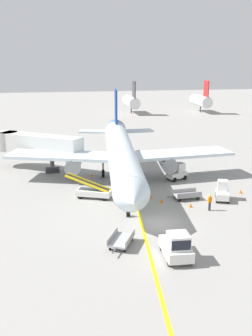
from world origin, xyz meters
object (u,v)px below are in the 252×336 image
ground_crew_marshaller (122,195)px  safety_cone_tail_area (190,205)px  safety_cone_wingtip_left (151,196)px  belt_loader_forward_hold (93,191)px  baggage_cart_empty_trailing (121,240)px  airliner (121,153)px  baggage_cart_loaded (187,195)px  ground_crew_wing_walker (210,202)px  pushback_tug (177,246)px  baggage_tug_near_wing (222,192)px  jet_bridge (32,144)px  safety_cone_nose_right (92,175)px  safety_cone_wingtip_right (241,191)px  safety_cone_nose_left (162,201)px  baggage_tug_by_cargo_door (178,172)px

ground_crew_marshaller → safety_cone_tail_area: bearing=-20.5°
safety_cone_wingtip_left → safety_cone_tail_area: size_ratio=1.00×
ground_crew_marshaller → safety_cone_wingtip_left: bearing=14.9°
belt_loader_forward_hold → baggage_cart_empty_trailing: size_ratio=1.37×
ground_crew_marshaller → safety_cone_wingtip_left: 3.50m
baggage_cart_empty_trailing → ground_crew_marshaller: size_ratio=2.19×
airliner → safety_cone_tail_area: (5.23, -10.67, -3.20)m
baggage_cart_loaded → ground_crew_wing_walker: bearing=-73.5°
ground_crew_marshaller → ground_crew_wing_walker: bearing=-24.8°
pushback_tug → baggage_tug_near_wing: 14.63m
ground_crew_marshaller → safety_cone_tail_area: size_ratio=3.86×
belt_loader_forward_hold → baggage_cart_loaded: 10.14m
pushback_tug → baggage_cart_loaded: bearing=67.5°
jet_bridge → ground_crew_wing_walker: 26.17m
airliner → jet_bridge: (-10.84, 7.25, 0.12)m
safety_cone_nose_right → safety_cone_wingtip_right: 18.51m
ground_crew_wing_walker → baggage_cart_empty_trailing: bearing=-149.2°
safety_cone_nose_left → safety_cone_tail_area: same height
pushback_tug → baggage_tug_by_cargo_door: size_ratio=1.36×
safety_cone_nose_left → ground_crew_wing_walker: bearing=-37.4°
baggage_cart_empty_trailing → airliner: bearing=79.6°
jet_bridge → safety_cone_nose_right: (7.41, -4.97, -3.32)m
pushback_tug → safety_cone_nose_left: bearing=79.3°
ground_crew_wing_walker → safety_cone_nose_left: (-4.05, 3.10, -0.69)m
baggage_cart_empty_trailing → safety_cone_wingtip_left: size_ratio=8.44×
ground_crew_marshaller → belt_loader_forward_hold: bearing=141.6°
baggage_tug_by_cargo_door → safety_cone_wingtip_left: size_ratio=6.17×
pushback_tug → belt_loader_forward_hold: size_ratio=0.73×
baggage_cart_loaded → baggage_cart_empty_trailing: (-8.95, -9.68, 0.00)m
ground_crew_wing_walker → safety_cone_nose_right: (-10.18, 14.23, -0.69)m
baggage_tug_near_wing → safety_cone_wingtip_left: 7.67m
belt_loader_forward_hold → baggage_tug_by_cargo_door: bearing=23.2°
baggage_cart_empty_trailing → safety_cone_nose_left: 10.89m
safety_cone_nose_right → safety_cone_wingtip_left: same height
baggage_cart_loaded → safety_cone_nose_left: size_ratio=8.65×
jet_bridge → safety_cone_nose_left: size_ratio=26.91×
jet_bridge → baggage_cart_loaded: size_ratio=3.11×
baggage_tug_near_wing → safety_cone_nose_right: bearing=137.7°
pushback_tug → baggage_cart_loaded: size_ratio=0.97×
baggage_tug_near_wing → ground_crew_wing_walker: bearing=-133.4°
belt_loader_forward_hold → safety_cone_nose_left: 7.52m
baggage_tug_near_wing → ground_crew_marshaller: 10.75m
airliner → safety_cone_wingtip_left: size_ratio=80.28×
baggage_tug_near_wing → belt_loader_forward_hold: (-13.50, 3.31, -0.15)m
belt_loader_forward_hold → ground_crew_wing_walker: (10.97, -5.99, 0.13)m
pushback_tug → belt_loader_forward_hold: belt_loader_forward_hold is taller
airliner → baggage_tug_near_wing: size_ratio=13.05×
safety_cone_nose_left → safety_cone_tail_area: 3.11m
jet_bridge → safety_cone_wingtip_left: jet_bridge is taller
airliner → baggage_cart_loaded: bearing=-55.6°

